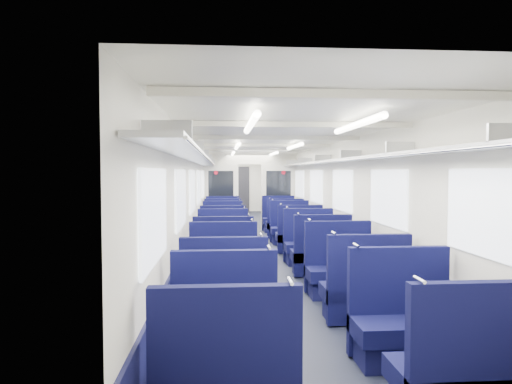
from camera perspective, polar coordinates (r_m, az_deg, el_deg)
The scene contains 32 objects.
floor at distance 11.27m, azimuth 0.02°, elevation -6.46°, with size 2.80×18.00×0.01m, color black.
ceiling at distance 11.14m, azimuth 0.02°, elevation 5.56°, with size 2.80×18.00×0.01m, color white.
wall_left at distance 11.13m, azimuth -7.19°, elevation -0.51°, with size 0.02×18.00×2.35m, color beige.
dado_left at distance 11.20m, azimuth -7.09°, elevation -4.73°, with size 0.03×17.90×0.70m, color #0F1034.
wall_right at distance 11.34m, azimuth 7.09°, elevation -0.46°, with size 0.02×18.00×2.35m, color beige.
dado_right at distance 11.41m, azimuth 6.99°, elevation -4.60°, with size 0.03×17.90×0.70m, color #0F1034.
wall_far at distance 20.12m, azimuth -1.94°, elevation 0.88°, with size 2.80×0.02×2.35m, color beige.
luggage_rack_left at distance 11.10m, azimuth -6.25°, elevation 3.61°, with size 0.36×17.40×0.18m.
luggage_rack_right at distance 11.29m, azimuth 6.18°, elevation 3.59°, with size 0.36×17.40×0.18m.
windows at distance 10.68m, azimuth 0.20°, elevation 0.69°, with size 2.78×15.60×0.75m.
ceiling_fittings at distance 10.88m, azimuth 0.12°, elevation 5.31°, with size 2.70×16.06×0.11m.
end_door at distance 20.07m, azimuth -1.93°, elevation 0.37°, with size 0.75×0.06×2.00m, color black.
bulkhead at distance 13.67m, azimuth -0.80°, elevation 0.32°, with size 2.80×0.10×2.35m.
seat_1 at distance 3.65m, azimuth 25.20°, elevation -20.83°, with size 0.97×0.54×1.09m.
seat_2 at distance 4.20m, azimuth -4.01°, elevation -17.45°, with size 0.97×0.54×1.09m.
seat_3 at distance 4.57m, azimuth 18.15°, elevation -15.86°, with size 0.97×0.54×1.09m.
seat_4 at distance 5.24m, azimuth -4.09°, elevation -13.33°, with size 0.97×0.54×1.09m.
seat_5 at distance 5.58m, azimuth 13.64°, elevation -12.42°, with size 0.97×0.54×1.09m.
seat_6 at distance 6.46m, azimuth -4.14°, elevation -10.29°, with size 0.97×0.54×1.09m.
seat_7 at distance 6.64m, azimuth 10.57°, elevation -9.97°, with size 0.97×0.54×1.09m.
seat_8 at distance 7.46m, azimuth -4.17°, elevation -8.54°, with size 0.97×0.54×1.09m.
seat_9 at distance 7.81m, azimuth 8.21°, elevation -8.05°, with size 0.97×0.54×1.09m.
seat_10 at distance 8.69m, azimuth -4.20°, elevation -6.95°, with size 0.97×0.54×1.09m.
seat_11 at distance 8.79m, azimuth 6.76°, elevation -6.85°, with size 0.97×0.54×1.09m.
seat_12 at distance 9.78m, azimuth -4.22°, elevation -5.88°, with size 0.97×0.54×1.09m.
seat_13 at distance 9.92m, azimuth 5.46°, elevation -5.76°, with size 0.97×0.54×1.09m.
seat_14 at distance 10.99m, azimuth -4.24°, elevation -4.94°, with size 0.97×0.54×1.09m.
seat_15 at distance 11.17m, azimuth 4.33°, elevation -4.82°, with size 0.97×0.54×1.09m.
seat_16 at distance 12.21m, azimuth -4.25°, elevation -4.19°, with size 0.97×0.54×1.09m.
seat_17 at distance 12.11m, azimuth 3.65°, elevation -4.24°, with size 0.97×0.54×1.09m.
seat_18 at distance 13.15m, azimuth -4.26°, elevation -3.70°, with size 0.97×0.54×1.09m.
seat_19 at distance 13.36m, azimuth 2.89°, elevation -3.60°, with size 0.97×0.54×1.09m.
Camera 1 is at (-0.85, -11.10, 1.77)m, focal length 31.55 mm.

